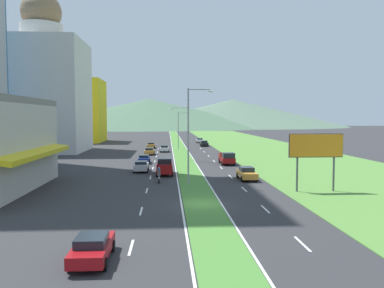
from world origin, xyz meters
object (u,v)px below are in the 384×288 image
Objects in this scene: car_6 at (144,159)px; pickup_truck_1 at (227,158)px; billboard_roadside at (316,148)px; car_5 at (149,151)px; car_3 at (204,143)px; street_lamp_mid at (186,130)px; car_8 at (151,145)px; pickup_truck_0 at (165,167)px; car_0 at (200,140)px; street_lamp_far at (179,128)px; street_lamp_near at (191,131)px; car_1 at (141,166)px; car_7 at (247,173)px; car_4 at (164,148)px; motorcycle_rider at (159,176)px; car_2 at (92,247)px.

pickup_truck_1 reaches higher than car_6.
billboard_roadside is at bearing -144.08° from car_6.
pickup_truck_1 is at bearing -142.66° from car_5.
street_lamp_mid is at bearing -10.68° from car_3.
pickup_truck_0 is at bearing -175.38° from car_8.
pickup_truck_1 reaches higher than car_0.
street_lamp_far is at bearing -16.45° from car_0.
car_1 is (-6.22, 11.65, -5.31)m from street_lamp_near.
car_8 is (-13.58, -5.55, -0.02)m from car_3.
car_4 is at bearing -165.26° from car_7.
street_lamp_mid reaches higher than car_0.
motorcycle_rider reaches higher than car_3.
street_lamp_far is 1.48× the size of billboard_roadside.
car_5 is at bearing -0.86° from car_6.
street_lamp_mid is at bearing 111.75° from billboard_roadside.
car_6 is at bearing -14.77° from car_0.
car_2 is 0.95× the size of car_3.
car_2 is at bearing -8.15° from car_0.
car_2 is at bearing -95.45° from street_lamp_far.
street_lamp_far is 1.87× the size of car_3.
street_lamp_mid is 2.21× the size of car_0.
car_4 reaches higher than car_5.
car_8 is at bearing 104.31° from street_lamp_mid.
car_0 is 71.08m from motorcycle_rider.
pickup_truck_0 reaches higher than car_6.
street_lamp_far reaches higher than car_3.
car_4 is (-3.90, 17.75, -4.68)m from street_lamp_mid.
street_lamp_mid is 2.27× the size of car_8.
car_3 is (13.61, 81.22, 0.02)m from car_2.
car_3 is 39.61m from car_6.
car_3 is at bearing -67.79° from car_8.
car_5 is at bearing -158.01° from car_7.
street_lamp_near is at bearing -120.42° from motorcycle_rider.
billboard_roadside is at bearing -130.98° from pickup_truck_0.
street_lamp_far is 2.08× the size of car_0.
car_2 is 1.10× the size of car_4.
street_lamp_mid is 14.17m from car_5.
pickup_truck_1 reaches higher than car_1.
car_1 is at bearing -12.32° from car_0.
car_7 is at bearing -121.21° from car_1.
car_1 is at bearing 48.71° from pickup_truck_0.
car_5 is (-2.95, -6.27, -0.02)m from car_4.
street_lamp_near reaches higher than motorcycle_rider.
car_5 is at bearing 114.43° from billboard_roadside.
car_2 is 24.84m from motorcycle_rider.
car_8 is (-0.36, 16.78, 0.01)m from car_5.
street_lamp_mid reaches higher than car_4.
car_3 is at bearing 94.85° from billboard_roadside.
pickup_truck_0 is 14.31m from pickup_truck_1.
street_lamp_near is at bearing -170.35° from car_5.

